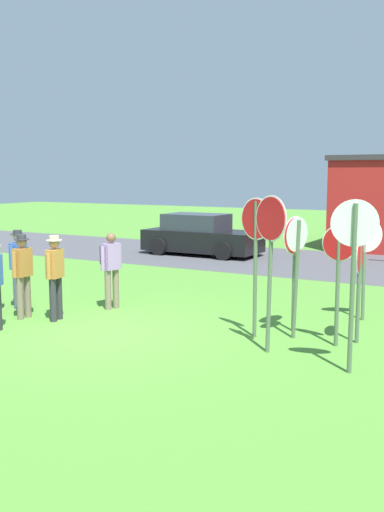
{
  "coord_description": "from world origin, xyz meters",
  "views": [
    {
      "loc": [
        6.77,
        -8.58,
        2.95
      ],
      "look_at": [
        0.87,
        1.89,
        1.3
      ],
      "focal_mm": 41.72,
      "sensor_mm": 36.0,
      "label": 1
    }
  ],
  "objects_px": {
    "stop_sign_center_cluster": "(338,266)",
    "stop_sign_leaning_right": "(297,258)",
    "stop_sign_rear_left": "(256,242)",
    "stop_sign_tallest": "(270,246)",
    "stop_sign_nearest": "(360,269)",
    "person_holding_notes": "(111,265)",
    "stop_sign_low_front": "(354,258)",
    "person_on_left": "(23,271)",
    "person_in_dark_shirt": "(19,264)",
    "person_near_signs": "(55,273)",
    "stop_sign_leaning_left": "(295,253)",
    "stop_sign_rear_right": "(365,251)",
    "parked_car_on_street": "(201,236)"
  },
  "relations": [
    {
      "from": "stop_sign_nearest",
      "to": "stop_sign_low_front",
      "type": "xyz_separation_m",
      "value": [
        0.31,
        -1.7,
        0.43
      ]
    },
    {
      "from": "stop_sign_low_front",
      "to": "stop_sign_rear_left",
      "type": "distance_m",
      "value": 2.37
    },
    {
      "from": "stop_sign_nearest",
      "to": "person_holding_notes",
      "type": "xyz_separation_m",
      "value": [
        -5.41,
        0.04,
        -0.34
      ]
    },
    {
      "from": "stop_sign_center_cluster",
      "to": "person_near_signs",
      "type": "height_order",
      "value": "stop_sign_center_cluster"
    },
    {
      "from": "stop_sign_low_front",
      "to": "stop_sign_rear_left",
      "type": "height_order",
      "value": "stop_sign_low_front"
    },
    {
      "from": "stop_sign_tallest",
      "to": "stop_sign_leaning_right",
      "type": "bearing_deg",
      "value": 84.41
    },
    {
      "from": "person_on_left",
      "to": "person_in_dark_shirt",
      "type": "distance_m",
      "value": 1.09
    },
    {
      "from": "stop_sign_low_front",
      "to": "stop_sign_leaning_right",
      "type": "distance_m",
      "value": 2.02
    },
    {
      "from": "stop_sign_rear_left",
      "to": "stop_sign_tallest",
      "type": "relative_size",
      "value": 0.97
    },
    {
      "from": "stop_sign_nearest",
      "to": "person_in_dark_shirt",
      "type": "xyz_separation_m",
      "value": [
        -7.29,
        -0.84,
        -0.34
      ]
    },
    {
      "from": "person_on_left",
      "to": "person_near_signs",
      "type": "height_order",
      "value": "same"
    },
    {
      "from": "stop_sign_tallest",
      "to": "person_on_left",
      "type": "xyz_separation_m",
      "value": [
        -5.3,
        -0.28,
        -0.81
      ]
    },
    {
      "from": "stop_sign_rear_left",
      "to": "person_holding_notes",
      "type": "distance_m",
      "value": 3.8
    },
    {
      "from": "stop_sign_center_cluster",
      "to": "stop_sign_leaning_right",
      "type": "xyz_separation_m",
      "value": [
        -0.79,
        0.12,
        0.07
      ]
    },
    {
      "from": "stop_sign_leaning_left",
      "to": "stop_sign_leaning_right",
      "type": "relative_size",
      "value": 0.99
    },
    {
      "from": "stop_sign_tallest",
      "to": "stop_sign_leaning_right",
      "type": "distance_m",
      "value": 1.07
    },
    {
      "from": "stop_sign_leaning_left",
      "to": "stop_sign_rear_right",
      "type": "xyz_separation_m",
      "value": [
        0.92,
        1.56,
        -0.07
      ]
    },
    {
      "from": "parked_car_on_street",
      "to": "person_holding_notes",
      "type": "bearing_deg",
      "value": -73.77
    },
    {
      "from": "stop_sign_nearest",
      "to": "stop_sign_low_front",
      "type": "height_order",
      "value": "stop_sign_low_front"
    },
    {
      "from": "stop_sign_leaning_left",
      "to": "person_near_signs",
      "type": "xyz_separation_m",
      "value": [
        -4.5,
        -1.57,
        -0.5
      ]
    },
    {
      "from": "stop_sign_center_cluster",
      "to": "stop_sign_rear_left",
      "type": "xyz_separation_m",
      "value": [
        -1.47,
        -0.16,
        0.35
      ]
    },
    {
      "from": "person_on_left",
      "to": "person_near_signs",
      "type": "relative_size",
      "value": 1.0
    },
    {
      "from": "stop_sign_rear_right",
      "to": "person_on_left",
      "type": "xyz_separation_m",
      "value": [
        -6.12,
        -3.32,
        -0.43
      ]
    },
    {
      "from": "stop_sign_leaning_right",
      "to": "person_in_dark_shirt",
      "type": "relative_size",
      "value": 1.27
    },
    {
      "from": "stop_sign_rear_left",
      "to": "parked_car_on_street",
      "type": "bearing_deg",
      "value": 123.55
    },
    {
      "from": "stop_sign_leaning_left",
      "to": "stop_sign_tallest",
      "type": "bearing_deg",
      "value": -86.09
    },
    {
      "from": "stop_sign_low_front",
      "to": "person_holding_notes",
      "type": "bearing_deg",
      "value": 163.07
    },
    {
      "from": "stop_sign_tallest",
      "to": "person_near_signs",
      "type": "relative_size",
      "value": 1.51
    },
    {
      "from": "person_on_left",
      "to": "person_in_dark_shirt",
      "type": "bearing_deg",
      "value": 139.88
    },
    {
      "from": "person_holding_notes",
      "to": "stop_sign_rear_right",
      "type": "bearing_deg",
      "value": 18.88
    },
    {
      "from": "stop_sign_nearest",
      "to": "stop_sign_leaning_right",
      "type": "xyz_separation_m",
      "value": [
        -1.06,
        -0.26,
        0.15
      ]
    },
    {
      "from": "stop_sign_tallest",
      "to": "person_on_left",
      "type": "height_order",
      "value": "stop_sign_tallest"
    },
    {
      "from": "parked_car_on_street",
      "to": "stop_sign_leaning_right",
      "type": "bearing_deg",
      "value": -52.88
    },
    {
      "from": "stop_sign_low_front",
      "to": "stop_sign_leaning_right",
      "type": "xyz_separation_m",
      "value": [
        -1.37,
        1.45,
        -0.28
      ]
    },
    {
      "from": "stop_sign_leaning_left",
      "to": "person_holding_notes",
      "type": "xyz_separation_m",
      "value": [
        -4.16,
        -0.17,
        -0.51
      ]
    },
    {
      "from": "stop_sign_leaning_right",
      "to": "parked_car_on_street",
      "type": "bearing_deg",
      "value": 127.12
    },
    {
      "from": "stop_sign_center_cluster",
      "to": "stop_sign_rear_right",
      "type": "height_order",
      "value": "stop_sign_center_cluster"
    },
    {
      "from": "stop_sign_rear_left",
      "to": "stop_sign_rear_right",
      "type": "height_order",
      "value": "stop_sign_rear_left"
    },
    {
      "from": "stop_sign_low_front",
      "to": "stop_sign_rear_right",
      "type": "relative_size",
      "value": 1.24
    },
    {
      "from": "stop_sign_nearest",
      "to": "stop_sign_leaning_right",
      "type": "distance_m",
      "value": 1.1
    },
    {
      "from": "person_holding_notes",
      "to": "person_near_signs",
      "type": "relative_size",
      "value": 0.97
    },
    {
      "from": "stop_sign_nearest",
      "to": "person_near_signs",
      "type": "relative_size",
      "value": 1.12
    },
    {
      "from": "stop_sign_low_front",
      "to": "stop_sign_leaning_right",
      "type": "height_order",
      "value": "stop_sign_low_front"
    },
    {
      "from": "stop_sign_leaning_left",
      "to": "stop_sign_rear_left",
      "type": "height_order",
      "value": "stop_sign_rear_left"
    },
    {
      "from": "stop_sign_leaning_left",
      "to": "stop_sign_nearest",
      "type": "bearing_deg",
      "value": -9.63
    },
    {
      "from": "stop_sign_rear_left",
      "to": "person_on_left",
      "type": "bearing_deg",
      "value": -167.82
    },
    {
      "from": "person_in_dark_shirt",
      "to": "person_holding_notes",
      "type": "xyz_separation_m",
      "value": [
        1.88,
        0.88,
        -0.0
      ]
    },
    {
      "from": "stop_sign_leaning_right",
      "to": "person_holding_notes",
      "type": "height_order",
      "value": "stop_sign_leaning_right"
    },
    {
      "from": "parked_car_on_street",
      "to": "person_near_signs",
      "type": "relative_size",
      "value": 2.48
    },
    {
      "from": "stop_sign_low_front",
      "to": "parked_car_on_street",
      "type": "bearing_deg",
      "value": 128.06
    }
  ]
}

